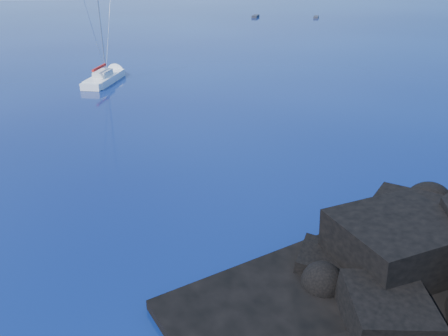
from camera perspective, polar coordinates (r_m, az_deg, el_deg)
name	(u,v)px	position (r m, az deg, el deg)	size (l,w,h in m)	color
surf_foam	(291,304)	(19.09, 8.71, -17.21)	(10.00, 8.00, 0.06)	white
sailboat	(105,82)	(56.03, -15.23, 10.80)	(2.43, 11.58, 12.14)	white
distant_boat_a	(255,17)	(129.43, 4.13, 19.04)	(1.43, 4.59, 0.61)	#27272C
distant_boat_b	(316,18)	(130.23, 11.93, 18.64)	(1.22, 3.93, 0.52)	#2B2B31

